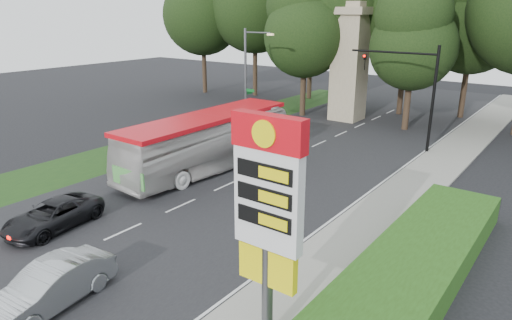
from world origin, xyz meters
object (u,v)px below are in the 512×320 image
Objects in this scene: gas_station_pylon at (268,204)px; traffic_signal_mast at (415,83)px; monument at (350,62)px; transit_bus at (208,143)px; sedan_silver at (50,286)px; suv_charcoal at (53,215)px; streetlight_signs at (248,75)px.

traffic_signal_mast is (-3.52, 22.00, 0.22)m from gas_station_pylon.
monument is 17.90m from transit_bus.
monument reaches higher than gas_station_pylon.
suv_charcoal is (-5.27, 3.16, -0.11)m from sedan_silver.
sedan_silver is at bearing -64.89° from transit_bus.
sedan_silver is 6.15m from suv_charcoal.
sedan_silver is (5.10, -13.17, -0.96)m from transit_bus.
suv_charcoal is at bearing -77.93° from streetlight_signs.
sedan_silver is (-3.21, -24.74, -3.94)m from traffic_signal_mast.
sedan_silver is (9.46, -22.75, -3.71)m from streetlight_signs.
monument is (-7.68, 6.00, 0.43)m from traffic_signal_mast.
streetlight_signs reaches higher than suv_charcoal.
monument reaches higher than transit_bus.
traffic_signal_mast reaches higher than gas_station_pylon.
streetlight_signs reaches higher than transit_bus.
gas_station_pylon is at bearing -37.50° from transit_bus.
gas_station_pylon is at bearing 14.65° from sedan_silver.
streetlight_signs is at bearing -171.08° from traffic_signal_mast.
traffic_signal_mast is 9.76m from monument.
sedan_silver is (4.47, -30.74, -4.37)m from monument.
traffic_signal_mast is 0.72× the size of monument.
gas_station_pylon is 16.02m from transit_bus.
gas_station_pylon is at bearing -68.20° from monument.
monument reaches higher than sedan_silver.
traffic_signal_mast is at bearing 60.56° from suv_charcoal.
transit_bus is at bearing 138.57° from gas_station_pylon.
sedan_silver is at bearing -97.40° from traffic_signal_mast.
sedan_silver is (-6.73, -2.73, -3.72)m from gas_station_pylon.
suv_charcoal is (-8.48, -21.57, -4.05)m from traffic_signal_mast.
sedan_silver is at bearing -67.42° from streetlight_signs.
monument reaches higher than traffic_signal_mast.
monument is at bearing 91.88° from transit_bus.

